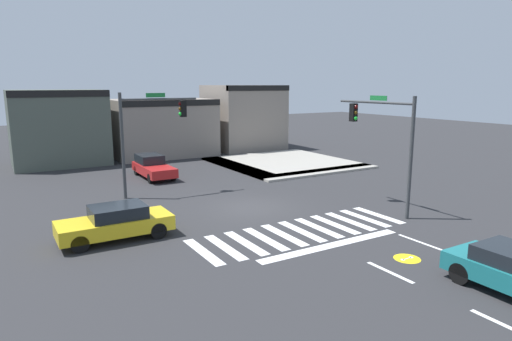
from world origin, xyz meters
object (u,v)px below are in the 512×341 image
(car_yellow, at_px, (116,222))
(car_red, at_px, (153,167))
(traffic_signal_northwest, at_px, (150,125))
(traffic_signal_southeast, at_px, (384,131))

(car_yellow, bearing_deg, car_red, -114.91)
(traffic_signal_northwest, distance_m, car_red, 6.10)
(traffic_signal_southeast, relative_size, car_red, 1.27)
(traffic_signal_northwest, height_order, car_red, traffic_signal_northwest)
(traffic_signal_southeast, xyz_separation_m, car_yellow, (-12.56, 2.47, -3.29))
(traffic_signal_southeast, distance_m, car_yellow, 13.22)
(traffic_signal_southeast, bearing_deg, traffic_signal_northwest, 44.74)
(traffic_signal_northwest, relative_size, car_yellow, 1.30)
(car_red, distance_m, car_yellow, 12.54)
(car_red, xyz_separation_m, car_yellow, (-5.28, -11.37, -0.01))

